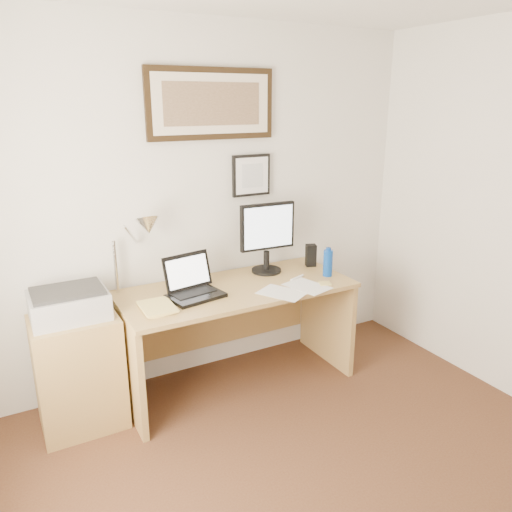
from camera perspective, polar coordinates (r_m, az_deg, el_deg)
wall_back at (r=3.55m, az=-7.18°, el=5.49°), size 3.50×0.02×2.50m
side_cabinet at (r=3.35m, az=-19.56°, el=-12.42°), size 0.50×0.40×0.73m
water_bottle at (r=3.65m, az=8.22°, el=-0.80°), size 0.07×0.07×0.19m
bottle_cap at (r=3.61m, az=8.29°, el=0.81°), size 0.03×0.03×0.02m
speaker at (r=3.85m, az=6.29°, el=0.08°), size 0.09×0.09×0.17m
paper_sheet_a at (r=3.33m, az=2.99°, el=-4.22°), size 0.33×0.36×0.00m
paper_sheet_b at (r=3.45m, az=5.87°, el=-3.46°), size 0.28×0.34×0.00m
sticky_pad at (r=3.50m, az=7.89°, el=-3.11°), size 0.10×0.10×0.01m
marker_pen at (r=3.59m, az=4.71°, el=-2.48°), size 0.14×0.06×0.02m
book at (r=3.11m, az=-12.96°, el=-6.06°), size 0.20×0.27×0.02m
desk at (r=3.59m, az=-2.79°, el=-6.64°), size 1.60×0.70×0.75m
laptop at (r=3.29m, az=-7.24°, el=-3.52°), size 0.38×0.35×0.26m
lcd_monitor at (r=3.63m, az=1.29°, el=2.49°), size 0.42×0.22×0.52m
printer at (r=3.18m, az=-20.61°, el=-5.14°), size 0.44×0.34×0.18m
desk_lamp at (r=3.26m, az=-12.57°, el=3.01°), size 0.29×0.27×0.53m
picture_large at (r=3.51m, az=-5.07°, el=16.93°), size 0.92×0.04×0.47m
picture_small at (r=3.68m, az=-0.53°, el=9.20°), size 0.30×0.03×0.30m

